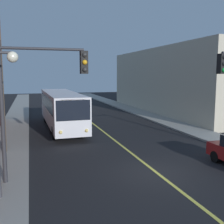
{
  "coord_description": "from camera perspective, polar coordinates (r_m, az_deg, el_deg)",
  "views": [
    {
      "loc": [
        -5.8,
        -11.79,
        4.78
      ],
      "look_at": [
        0.0,
        7.59,
        2.0
      ],
      "focal_mm": 44.12,
      "sensor_mm": 36.0,
      "label": 1
    }
  ],
  "objects": [
    {
      "name": "lane_stripe_center",
      "position": [
        27.83,
        -4.38,
        -2.08
      ],
      "size": [
        0.16,
        60.0,
        0.01
      ],
      "primitive_type": "cube",
      "color": "#D8CC4C",
      "rests_on": "ground"
    },
    {
      "name": "sidewalk_right",
      "position": [
        25.84,
        14.03,
        -2.91
      ],
      "size": [
        2.5,
        90.0,
        0.15
      ],
      "primitive_type": "cube",
      "color": "gray",
      "rests_on": "ground"
    },
    {
      "name": "city_bus",
      "position": [
        24.76,
        -10.44,
        0.82
      ],
      "size": [
        2.85,
        12.21,
        3.2
      ],
      "color": "silver",
      "rests_on": "ground"
    },
    {
      "name": "sidewalk_left",
      "position": [
        22.34,
        -20.06,
        -4.82
      ],
      "size": [
        2.5,
        90.0,
        0.15
      ],
      "primitive_type": "cube",
      "color": "gray",
      "rests_on": "ground"
    },
    {
      "name": "traffic_signal_left_corner",
      "position": [
        12.21,
        -14.87,
        5.33
      ],
      "size": [
        3.75,
        0.48,
        6.0
      ],
      "color": "#2D2D33",
      "rests_on": "sidewalk_left"
    },
    {
      "name": "building_right_warehouse",
      "position": [
        37.75,
        15.96,
        6.27
      ],
      "size": [
        12.0,
        26.2,
        7.91
      ],
      "color": "beige",
      "rests_on": "ground"
    },
    {
      "name": "ground_plane",
      "position": [
        13.99,
        9.17,
        -12.27
      ],
      "size": [
        120.0,
        120.0,
        0.0
      ],
      "primitive_type": "plane",
      "color": "black"
    },
    {
      "name": "street_lamp_left",
      "position": [
        10.81,
        -22.02,
        1.74
      ],
      "size": [
        0.98,
        0.4,
        5.5
      ],
      "color": "#38383D",
      "rests_on": "sidewalk_left"
    }
  ]
}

